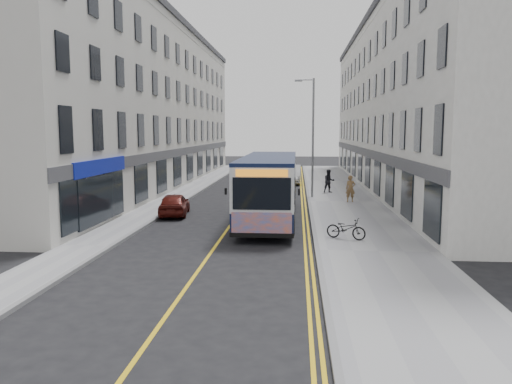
% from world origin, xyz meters
% --- Properties ---
extents(ground, '(140.00, 140.00, 0.00)m').
position_xyz_m(ground, '(0.00, 0.00, 0.00)').
color(ground, black).
rests_on(ground, ground).
extents(pavement_east, '(4.50, 64.00, 0.12)m').
position_xyz_m(pavement_east, '(6.25, 12.00, 0.06)').
color(pavement_east, gray).
rests_on(pavement_east, ground).
extents(pavement_west, '(2.00, 64.00, 0.12)m').
position_xyz_m(pavement_west, '(-5.00, 12.00, 0.06)').
color(pavement_west, gray).
rests_on(pavement_west, ground).
extents(kerb_east, '(0.18, 64.00, 0.13)m').
position_xyz_m(kerb_east, '(4.00, 12.00, 0.07)').
color(kerb_east, slate).
rests_on(kerb_east, ground).
extents(kerb_west, '(0.18, 64.00, 0.13)m').
position_xyz_m(kerb_west, '(-4.00, 12.00, 0.07)').
color(kerb_west, slate).
rests_on(kerb_west, ground).
extents(road_centre_line, '(0.12, 64.00, 0.01)m').
position_xyz_m(road_centre_line, '(0.00, 12.00, 0.00)').
color(road_centre_line, gold).
rests_on(road_centre_line, ground).
extents(road_dbl_yellow_inner, '(0.10, 64.00, 0.01)m').
position_xyz_m(road_dbl_yellow_inner, '(3.55, 12.00, 0.00)').
color(road_dbl_yellow_inner, gold).
rests_on(road_dbl_yellow_inner, ground).
extents(road_dbl_yellow_outer, '(0.10, 64.00, 0.01)m').
position_xyz_m(road_dbl_yellow_outer, '(3.75, 12.00, 0.00)').
color(road_dbl_yellow_outer, gold).
rests_on(road_dbl_yellow_outer, ground).
extents(terrace_east, '(6.00, 46.00, 13.00)m').
position_xyz_m(terrace_east, '(11.50, 21.00, 6.50)').
color(terrace_east, white).
rests_on(terrace_east, ground).
extents(terrace_west, '(6.00, 46.00, 13.00)m').
position_xyz_m(terrace_west, '(-9.00, 21.00, 6.50)').
color(terrace_west, beige).
rests_on(terrace_west, ground).
extents(streetlamp, '(1.32, 0.18, 8.00)m').
position_xyz_m(streetlamp, '(4.17, 14.00, 4.38)').
color(streetlamp, gray).
rests_on(streetlamp, ground).
extents(city_bus, '(2.64, 11.31, 3.29)m').
position_xyz_m(city_bus, '(1.82, 5.40, 1.80)').
color(city_bus, black).
rests_on(city_bus, ground).
extents(bicycle, '(1.76, 1.22, 0.88)m').
position_xyz_m(bicycle, '(5.25, 0.77, 0.56)').
color(bicycle, black).
rests_on(bicycle, pavement_east).
extents(pedestrian_near, '(0.62, 0.41, 1.67)m').
position_xyz_m(pedestrian_near, '(6.57, 11.77, 0.95)').
color(pedestrian_near, olive).
rests_on(pedestrian_near, pavement_east).
extents(pedestrian_far, '(0.94, 0.80, 1.67)m').
position_xyz_m(pedestrian_far, '(5.52, 16.40, 0.96)').
color(pedestrian_far, black).
rests_on(pedestrian_far, pavement_east).
extents(car_white, '(1.70, 4.77, 1.57)m').
position_xyz_m(car_white, '(2.70, 23.82, 0.78)').
color(car_white, silver).
rests_on(car_white, ground).
extents(car_maroon, '(1.89, 3.77, 1.23)m').
position_xyz_m(car_maroon, '(-3.40, 6.58, 0.62)').
color(car_maroon, '#50120D').
rests_on(car_maroon, ground).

